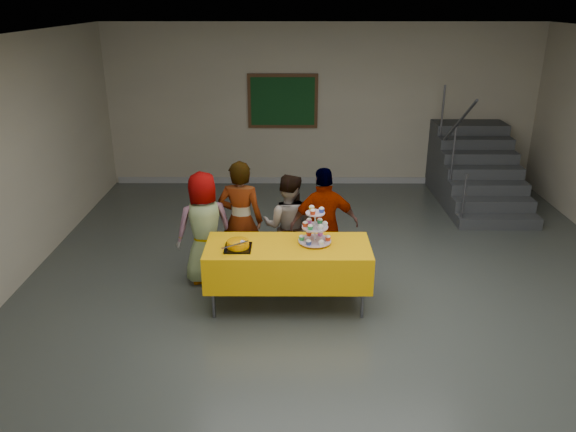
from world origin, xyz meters
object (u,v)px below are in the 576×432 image
object	(u,v)px
schoolchild_c	(288,226)
staircase	(474,172)
bake_table	(288,262)
noticeboard	(283,101)
bear_cake	(238,244)
schoolchild_b	(241,221)
cupcake_stand	(315,229)
schoolchild_a	(204,228)
schoolchild_d	(324,225)

from	to	relation	value
schoolchild_c	staircase	world-z (taller)	staircase
bake_table	noticeboard	world-z (taller)	noticeboard
bear_cake	schoolchild_b	size ratio (longest dim) A/B	0.23
bear_cake	staircase	bearing A→B (deg)	45.12
bake_table	schoolchild_b	world-z (taller)	schoolchild_b
bear_cake	schoolchild_b	bearing A→B (deg)	92.57
bake_table	cupcake_stand	bearing A→B (deg)	11.66
cupcake_stand	schoolchild_a	distance (m)	1.48
schoolchild_c	schoolchild_d	xyz separation A→B (m)	(0.45, -0.13, 0.06)
schoolchild_c	schoolchild_a	bearing A→B (deg)	18.67
schoolchild_c	schoolchild_b	bearing A→B (deg)	15.34
bake_table	cupcake_stand	world-z (taller)	cupcake_stand
cupcake_stand	schoolchild_a	bearing A→B (deg)	157.32
bear_cake	noticeboard	world-z (taller)	noticeboard
bake_table	noticeboard	bearing A→B (deg)	91.40
schoolchild_a	noticeboard	xyz separation A→B (m)	(0.93, 4.01, 0.88)
cupcake_stand	bear_cake	bearing A→B (deg)	-169.93
schoolchild_d	noticeboard	bearing A→B (deg)	-90.21
schoolchild_b	cupcake_stand	bearing A→B (deg)	150.73
cupcake_stand	schoolchild_c	distance (m)	0.83
bear_cake	noticeboard	bearing A→B (deg)	84.61
schoolchild_b	schoolchild_c	world-z (taller)	schoolchild_b
bear_cake	schoolchild_c	world-z (taller)	schoolchild_c
schoolchild_c	staircase	distance (m)	4.48
cupcake_stand	schoolchild_b	size ratio (longest dim) A/B	0.29
bear_cake	schoolchild_a	distance (m)	0.87
schoolchild_b	noticeboard	xyz separation A→B (m)	(0.48, 3.90, 0.82)
bake_table	schoolchild_c	xyz separation A→B (m)	(-0.00, 0.79, 0.13)
bear_cake	staircase	distance (m)	5.50
schoolchild_a	schoolchild_c	distance (m)	1.05
staircase	noticeboard	xyz separation A→B (m)	(-3.43, 0.84, 1.11)
bear_cake	schoolchild_c	xyz separation A→B (m)	(0.56, 0.88, -0.14)
schoolchild_a	schoolchild_d	size ratio (longest dim) A/B	0.97
cupcake_stand	schoolchild_b	bearing A→B (deg)	143.53
schoolchild_b	noticeboard	bearing A→B (deg)	-89.85
schoolchild_b	schoolchild_d	world-z (taller)	schoolchild_b
bear_cake	schoolchild_a	xyz separation A→B (m)	(-0.48, 0.72, -0.11)
schoolchild_b	schoolchild_c	distance (m)	0.61
schoolchild_a	bear_cake	bearing A→B (deg)	103.47
bear_cake	schoolchild_d	world-z (taller)	schoolchild_d
schoolchild_c	staircase	size ratio (longest dim) A/B	0.57
bake_table	staircase	xyz separation A→B (m)	(3.31, 3.80, -0.07)
bake_table	schoolchild_d	size ratio (longest dim) A/B	1.26
schoolchild_d	schoolchild_a	bearing A→B (deg)	-7.08
bear_cake	noticeboard	distance (m)	4.81
staircase	schoolchild_c	bearing A→B (deg)	-137.75
cupcake_stand	schoolchild_a	world-z (taller)	schoolchild_a
cupcake_stand	schoolchild_a	size ratio (longest dim) A/B	0.31
schoolchild_c	staircase	xyz separation A→B (m)	(3.31, 3.01, -0.20)
schoolchild_c	bear_cake	bearing A→B (deg)	67.52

